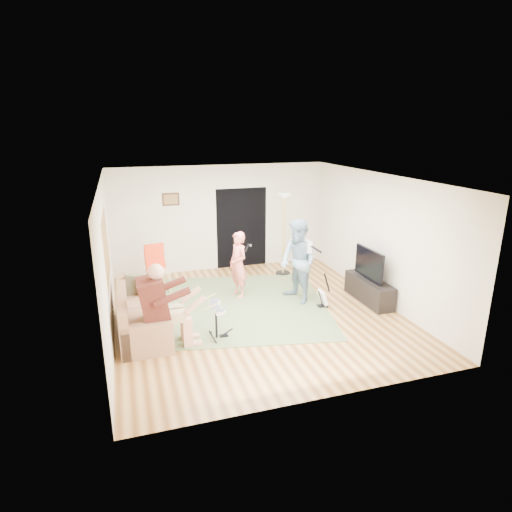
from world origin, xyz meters
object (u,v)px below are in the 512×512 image
(torchiere_lamp, at_px, (284,220))
(dining_chair, at_px, (158,275))
(drum_kit, at_px, (216,324))
(tv_cabinet, at_px, (369,290))
(sofa, at_px, (139,318))
(television, at_px, (369,264))
(guitar_spare, at_px, (323,297))
(guitarist, at_px, (298,262))
(singer, at_px, (238,265))

(torchiere_lamp, bearing_deg, dining_chair, -174.83)
(drum_kit, relative_size, dining_chair, 0.60)
(torchiere_lamp, relative_size, dining_chair, 1.89)
(drum_kit, xyz_separation_m, dining_chair, (-0.76, 2.60, 0.10))
(drum_kit, height_order, tv_cabinet, drum_kit)
(sofa, height_order, television, television)
(guitar_spare, relative_size, dining_chair, 0.68)
(torchiere_lamp, distance_m, television, 2.53)
(sofa, bearing_deg, guitarist, 8.23)
(drum_kit, height_order, guitar_spare, guitar_spare)
(torchiere_lamp, height_order, tv_cabinet, torchiere_lamp)
(guitarist, distance_m, torchiere_lamp, 1.86)
(singer, relative_size, guitar_spare, 1.98)
(drum_kit, relative_size, singer, 0.44)
(tv_cabinet, bearing_deg, sofa, -179.77)
(tv_cabinet, bearing_deg, television, 180.00)
(dining_chair, xyz_separation_m, television, (4.21, -1.93, 0.46))
(guitar_spare, height_order, dining_chair, dining_chair)
(drum_kit, distance_m, guitarist, 2.40)
(drum_kit, bearing_deg, television, 10.98)
(television, bearing_deg, tv_cabinet, -0.00)
(sofa, distance_m, dining_chair, 2.03)
(guitar_spare, bearing_deg, dining_chair, 148.83)
(tv_cabinet, bearing_deg, torchiere_lamp, 116.88)
(guitar_spare, xyz_separation_m, television, (1.04, -0.01, 0.64))
(dining_chair, bearing_deg, guitar_spare, -42.35)
(sofa, xyz_separation_m, torchiere_lamp, (3.67, 2.24, 1.13))
(sofa, xyz_separation_m, television, (4.74, 0.02, 0.57))
(dining_chair, bearing_deg, tv_cabinet, -35.56)
(guitar_spare, relative_size, television, 0.75)
(drum_kit, height_order, guitarist, guitarist)
(guitar_spare, height_order, tv_cabinet, guitar_spare)
(sofa, distance_m, television, 4.78)
(television, bearing_deg, dining_chair, 155.36)
(guitarist, bearing_deg, television, 57.21)
(singer, height_order, television, singer)
(singer, bearing_deg, television, 51.70)
(guitarist, bearing_deg, torchiere_lamp, 153.87)
(singer, bearing_deg, sofa, -77.42)
(sofa, height_order, dining_chair, dining_chair)
(sofa, bearing_deg, dining_chair, 74.88)
(drum_kit, distance_m, television, 3.56)
(torchiere_lamp, bearing_deg, tv_cabinet, -63.12)
(singer, bearing_deg, dining_chair, -131.08)
(guitar_spare, distance_m, dining_chair, 3.72)
(torchiere_lamp, relative_size, tv_cabinet, 1.46)
(guitar_spare, bearing_deg, torchiere_lamp, 91.00)
(singer, xyz_separation_m, torchiere_lamp, (1.48, 1.10, 0.67))
(singer, bearing_deg, guitarist, 45.26)
(guitarist, relative_size, television, 1.80)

